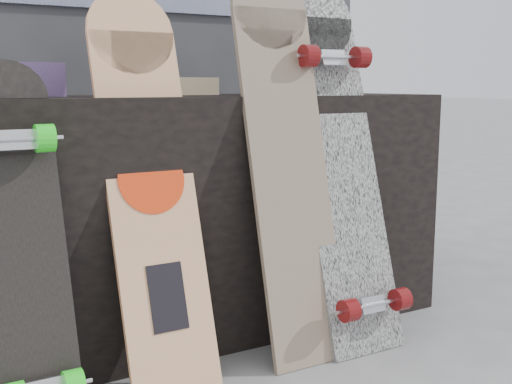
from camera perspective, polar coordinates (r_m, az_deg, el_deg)
ground at (r=1.95m, az=2.35°, el=-15.86°), size 60.00×60.00×0.00m
vendor_table at (r=2.24m, az=-4.44°, el=-1.70°), size 1.60×0.60×0.80m
booth at (r=3.00m, az=-11.90°, el=14.43°), size 2.40×0.22×2.20m
merch_box_purple at (r=2.04m, az=-19.42°, el=9.40°), size 0.18×0.12×0.10m
merch_box_small at (r=2.40m, az=1.82°, el=10.11°), size 0.14×0.14×0.12m
merch_box_flat at (r=2.26m, az=-6.40°, el=9.33°), size 0.22×0.10×0.06m
longboard_geisha at (r=1.83m, az=-9.43°, el=1.57°), size 0.26×0.36×1.11m
longboard_celtic at (r=1.97m, az=2.74°, el=3.73°), size 0.26×0.31×1.20m
longboard_cascadia at (r=2.09m, az=7.45°, el=3.48°), size 0.27×0.42×1.19m
skateboard_dark at (r=1.67m, az=-19.92°, el=-3.98°), size 0.20×0.33×0.90m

